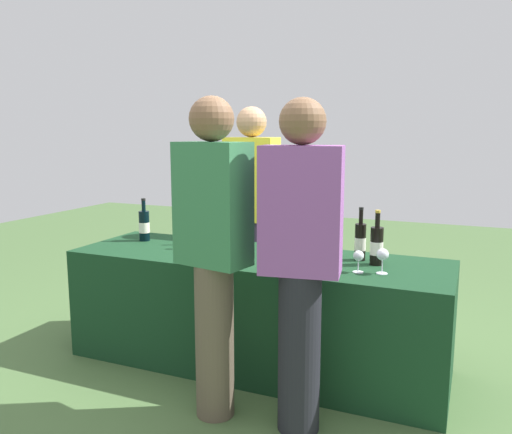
% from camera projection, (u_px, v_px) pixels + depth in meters
% --- Properties ---
extents(ground_plane, '(12.00, 12.00, 0.00)m').
position_uv_depth(ground_plane, '(256.00, 363.00, 3.43)').
color(ground_plane, '#476638').
extents(tasting_table, '(2.41, 0.76, 0.73)m').
position_uv_depth(tasting_table, '(256.00, 310.00, 3.37)').
color(tasting_table, '#14381E').
rests_on(tasting_table, ground_plane).
extents(wine_bottle_0, '(0.08, 0.08, 0.31)m').
position_uv_depth(wine_bottle_0, '(144.00, 225.00, 3.75)').
color(wine_bottle_0, black).
rests_on(wine_bottle_0, tasting_table).
extents(wine_bottle_1, '(0.07, 0.07, 0.32)m').
position_uv_depth(wine_bottle_1, '(208.00, 228.00, 3.62)').
color(wine_bottle_1, black).
rests_on(wine_bottle_1, tasting_table).
extents(wine_bottle_2, '(0.08, 0.08, 0.32)m').
position_uv_depth(wine_bottle_2, '(213.00, 232.00, 3.50)').
color(wine_bottle_2, black).
rests_on(wine_bottle_2, tasting_table).
extents(wine_bottle_3, '(0.07, 0.07, 0.34)m').
position_uv_depth(wine_bottle_3, '(244.00, 232.00, 3.44)').
color(wine_bottle_3, black).
rests_on(wine_bottle_3, tasting_table).
extents(wine_bottle_4, '(0.08, 0.08, 0.31)m').
position_uv_depth(wine_bottle_4, '(330.00, 239.00, 3.26)').
color(wine_bottle_4, black).
rests_on(wine_bottle_4, tasting_table).
extents(wine_bottle_5, '(0.07, 0.07, 0.33)m').
position_uv_depth(wine_bottle_5, '(360.00, 241.00, 3.17)').
color(wine_bottle_5, black).
rests_on(wine_bottle_5, tasting_table).
extents(wine_bottle_6, '(0.08, 0.08, 0.33)m').
position_uv_depth(wine_bottle_6, '(377.00, 245.00, 3.06)').
color(wine_bottle_6, black).
rests_on(wine_bottle_6, tasting_table).
extents(wine_glass_0, '(0.07, 0.07, 0.15)m').
position_uv_depth(wine_glass_0, '(235.00, 244.00, 3.15)').
color(wine_glass_0, silver).
rests_on(wine_glass_0, tasting_table).
extents(wine_glass_1, '(0.06, 0.06, 0.13)m').
position_uv_depth(wine_glass_1, '(358.00, 257.00, 2.90)').
color(wine_glass_1, silver).
rests_on(wine_glass_1, tasting_table).
extents(wine_glass_2, '(0.07, 0.07, 0.14)m').
position_uv_depth(wine_glass_2, '(383.00, 255.00, 2.87)').
color(wine_glass_2, silver).
rests_on(wine_glass_2, tasting_table).
extents(server_pouring, '(0.39, 0.23, 1.69)m').
position_uv_depth(server_pouring, '(252.00, 209.00, 3.95)').
color(server_pouring, '#3F3351').
rests_on(server_pouring, ground_plane).
extents(guest_0, '(0.41, 0.27, 1.69)m').
position_uv_depth(guest_0, '(213.00, 246.00, 2.66)').
color(guest_0, brown).
rests_on(guest_0, ground_plane).
extents(guest_1, '(0.42, 0.27, 1.67)m').
position_uv_depth(guest_1, '(301.00, 256.00, 2.53)').
color(guest_1, black).
rests_on(guest_1, ground_plane).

